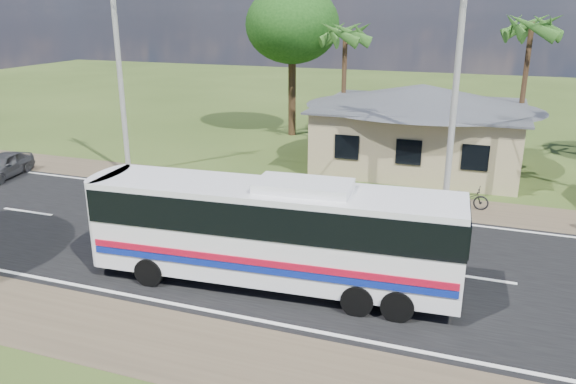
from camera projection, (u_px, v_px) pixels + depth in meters
ground at (338, 258)px, 19.31m from camera, size 120.00×120.00×0.00m
road at (338, 258)px, 19.31m from camera, size 120.00×16.00×0.03m
house at (421, 117)px, 29.78m from camera, size 12.40×10.00×5.00m
utility_poles at (449, 71)px, 22.44m from camera, size 32.80×2.22×11.00m
palm_mid at (531, 29)px, 29.00m from camera, size 2.80×2.80×8.20m
palm_far at (345, 35)px, 32.80m from camera, size 2.80×2.80×7.70m
tree_behind_house at (292, 25)px, 35.73m from camera, size 6.00×6.00×9.61m
coach_bus at (274, 226)px, 16.82m from camera, size 11.25×3.09×3.45m
motorcycle at (466, 197)px, 23.97m from camera, size 1.93×0.81×0.99m
small_car at (3, 165)px, 28.33m from camera, size 2.06×3.82×1.24m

